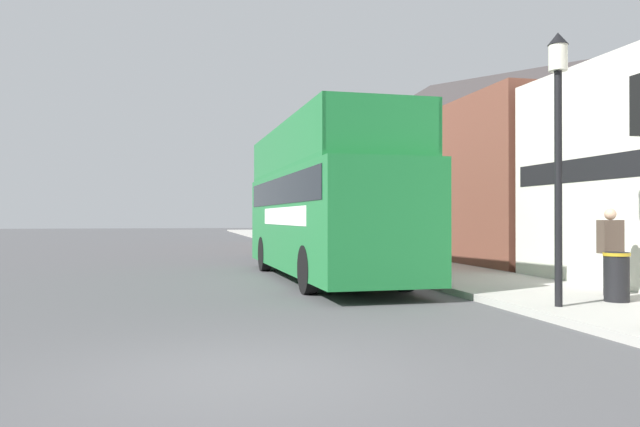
{
  "coord_description": "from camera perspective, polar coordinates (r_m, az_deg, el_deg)",
  "views": [
    {
      "loc": [
        -0.64,
        -6.55,
        1.69
      ],
      "look_at": [
        3.13,
        10.19,
        1.8
      ],
      "focal_mm": 35.0,
      "sensor_mm": 36.0,
      "label": 1
    }
  ],
  "objects": [
    {
      "name": "ground_plane",
      "position": [
        27.61,
        -11.36,
        -3.86
      ],
      "size": [
        144.0,
        144.0,
        0.0
      ],
      "primitive_type": "plane",
      "color": "#4C4C4F"
    },
    {
      "name": "sidewalk",
      "position": [
        25.71,
        4.24,
        -3.97
      ],
      "size": [
        3.37,
        108.0,
        0.14
      ],
      "color": "#ADAAA3",
      "rests_on": "ground_plane"
    },
    {
      "name": "brick_terrace_rear",
      "position": [
        31.54,
        10.05,
        4.09
      ],
      "size": [
        6.0,
        25.71,
        8.27
      ],
      "color": "brown",
      "rests_on": "ground_plane"
    },
    {
      "name": "tour_bus",
      "position": [
        16.95,
        0.31,
        0.25
      ],
      "size": [
        2.77,
        10.23,
        4.13
      ],
      "rotation": [
        0.0,
        0.0,
        0.02
      ],
      "color": "#1E7A38",
      "rests_on": "ground_plane"
    },
    {
      "name": "parked_car_ahead_of_bus",
      "position": [
        25.62,
        -2.11,
        -2.61
      ],
      "size": [
        1.9,
        4.04,
        1.44
      ],
      "rotation": [
        0.0,
        0.0,
        -0.06
      ],
      "color": "black",
      "rests_on": "ground_plane"
    },
    {
      "name": "pedestrian_second",
      "position": [
        13.59,
        25.01,
        -2.47
      ],
      "size": [
        0.45,
        0.25,
        1.73
      ],
      "color": "#232328",
      "rests_on": "sidewalk"
    },
    {
      "name": "lamp_post_nearest",
      "position": [
        11.72,
        20.94,
        8.18
      ],
      "size": [
        0.35,
        0.35,
        4.77
      ],
      "color": "black",
      "rests_on": "sidewalk"
    },
    {
      "name": "lamp_post_second",
      "position": [
        20.66,
        5.07,
        4.2
      ],
      "size": [
        0.35,
        0.35,
        4.62
      ],
      "color": "black",
      "rests_on": "sidewalk"
    },
    {
      "name": "litter_bin",
      "position": [
        12.73,
        25.49,
        -5.12
      ],
      "size": [
        0.48,
        0.48,
        0.91
      ],
      "color": "black",
      "rests_on": "sidewalk"
    }
  ]
}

